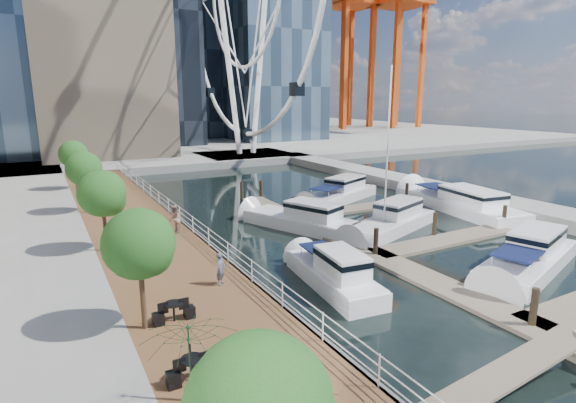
# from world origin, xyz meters

# --- Properties ---
(ground) EXTENTS (520.00, 520.00, 0.00)m
(ground) POSITION_xyz_m (0.00, 0.00, 0.00)
(ground) COLOR black
(ground) RESTS_ON ground
(boardwalk) EXTENTS (6.00, 60.00, 1.00)m
(boardwalk) POSITION_xyz_m (-9.00, 15.00, 0.50)
(boardwalk) COLOR brown
(boardwalk) RESTS_ON ground
(seawall) EXTENTS (0.25, 60.00, 1.00)m
(seawall) POSITION_xyz_m (-6.00, 15.00, 0.50)
(seawall) COLOR #595954
(seawall) RESTS_ON ground
(land_far) EXTENTS (200.00, 114.00, 1.00)m
(land_far) POSITION_xyz_m (0.00, 102.00, 0.50)
(land_far) COLOR gray
(land_far) RESTS_ON ground
(breakwater) EXTENTS (4.00, 60.00, 1.00)m
(breakwater) POSITION_xyz_m (20.00, 20.00, 0.50)
(breakwater) COLOR gray
(breakwater) RESTS_ON ground
(pier) EXTENTS (14.00, 12.00, 1.00)m
(pier) POSITION_xyz_m (14.00, 52.00, 0.50)
(pier) COLOR gray
(pier) RESTS_ON ground
(railing) EXTENTS (0.10, 60.00, 1.05)m
(railing) POSITION_xyz_m (-6.10, 15.00, 1.52)
(railing) COLOR white
(railing) RESTS_ON boardwalk
(floating_docks) EXTENTS (16.00, 34.00, 2.60)m
(floating_docks) POSITION_xyz_m (7.97, 9.98, 0.49)
(floating_docks) COLOR #6D6051
(floating_docks) RESTS_ON ground
(port_cranes) EXTENTS (40.00, 52.00, 38.00)m
(port_cranes) POSITION_xyz_m (67.67, 95.67, 20.00)
(port_cranes) COLOR #D84C14
(port_cranes) RESTS_ON ground
(street_trees) EXTENTS (2.60, 42.60, 4.60)m
(street_trees) POSITION_xyz_m (-11.40, 14.00, 4.29)
(street_trees) COLOR #3F2B1C
(street_trees) RESTS_ON ground
(cafe_tables) EXTENTS (2.50, 13.70, 0.74)m
(cafe_tables) POSITION_xyz_m (-10.40, -2.00, 1.37)
(cafe_tables) COLOR black
(cafe_tables) RESTS_ON ground
(yacht_foreground) EXTENTS (10.77, 5.76, 2.15)m
(yacht_foreground) POSITION_xyz_m (9.05, 2.16, 0.00)
(yacht_foreground) COLOR white
(yacht_foreground) RESTS_ON ground
(pedestrian_near) EXTENTS (0.66, 0.65, 1.53)m
(pedestrian_near) POSITION_xyz_m (-7.47, 6.42, 1.77)
(pedestrian_near) COLOR #505B6B
(pedestrian_near) RESTS_ON boardwalk
(pedestrian_mid) EXTENTS (0.97, 1.07, 1.81)m
(pedestrian_mid) POSITION_xyz_m (-7.13, 15.45, 1.90)
(pedestrian_mid) COLOR gray
(pedestrian_mid) RESTS_ON boardwalk
(pedestrian_far) EXTENTS (1.06, 0.57, 1.72)m
(pedestrian_far) POSITION_xyz_m (-9.54, 30.04, 1.86)
(pedestrian_far) COLOR #31363E
(pedestrian_far) RESTS_ON boardwalk
(moored_yachts) EXTENTS (22.95, 31.23, 11.50)m
(moored_yachts) POSITION_xyz_m (8.17, 11.78, 0.00)
(moored_yachts) COLOR silver
(moored_yachts) RESTS_ON ground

